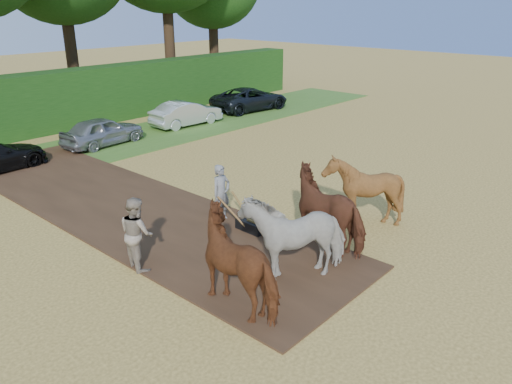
% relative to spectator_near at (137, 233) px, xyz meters
% --- Properties ---
extents(ground, '(120.00, 120.00, 0.00)m').
position_rel_spectator_near_xyz_m(ground, '(0.52, -3.37, -0.94)').
color(ground, gold).
rests_on(ground, ground).
extents(earth_strip, '(4.50, 17.00, 0.05)m').
position_rel_spectator_near_xyz_m(earth_strip, '(2.02, 3.63, -0.92)').
color(earth_strip, '#472D1C').
rests_on(earth_strip, ground).
extents(spectator_near, '(0.87, 1.03, 1.88)m').
position_rel_spectator_near_xyz_m(spectator_near, '(0.00, 0.00, 0.00)').
color(spectator_near, '#B2A48C').
rests_on(spectator_near, ground).
extents(plough_team, '(7.03, 5.10, 2.15)m').
position_rel_spectator_near_xyz_m(plough_team, '(3.33, -2.89, 0.12)').
color(plough_team, brown).
rests_on(plough_team, ground).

